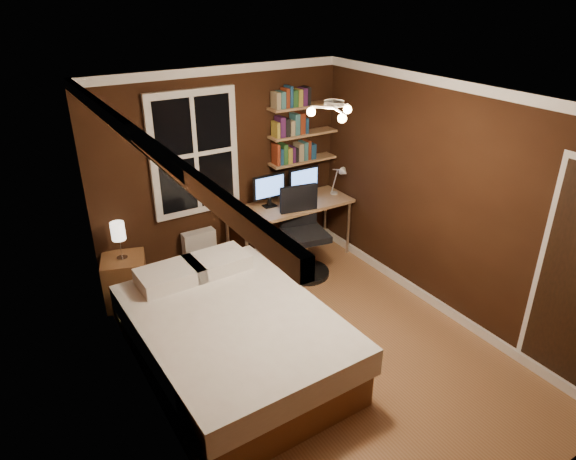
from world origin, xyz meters
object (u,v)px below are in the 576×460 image
radiator (200,253)px  monitor_left (269,191)px  bedside_lamp (119,241)px  office_chair (303,241)px  monitor_right (304,183)px  nightstand (126,281)px  desk (290,209)px  bed (233,338)px  desk_lamp (338,180)px

radiator → monitor_left: size_ratio=1.38×
bedside_lamp → radiator: bedside_lamp is taller
monitor_left → office_chair: monitor_left is taller
monitor_right → office_chair: bearing=-122.7°
nightstand → bedside_lamp: bedside_lamp is taller
bedside_lamp → desk: bearing=-2.1°
radiator → desk: size_ratio=0.37×
bed → bedside_lamp: size_ratio=5.24×
office_chair → desk: bearing=94.2°
radiator → office_chair: bearing=-28.5°
bedside_lamp → monitor_left: size_ratio=0.99×
bed → bedside_lamp: bedside_lamp is taller
nightstand → office_chair: office_chair is taller
bed → monitor_right: (1.84, 1.62, 0.67)m
office_chair → bed: bearing=-133.1°
monitor_left → office_chair: bearing=-66.6°
nightstand → radiator: (0.96, 0.14, 0.01)m
bed → radiator: (0.40, 1.75, -0.02)m
bedside_lamp → desk_lamp: bearing=-3.1°
radiator → monitor_left: (0.92, -0.14, 0.69)m
bed → radiator: bearing=75.1°
radiator → desk_lamp: bearing=-8.9°
nightstand → office_chair: (2.09, -0.47, 0.15)m
radiator → desk_lamp: size_ratio=1.37×
radiator → desk: 1.26m
desk_lamp → office_chair: 0.98m
bed → office_chair: 1.91m
bedside_lamp → office_chair: 2.17m
desk → nightstand: bearing=177.9°
nightstand → monitor_right: (2.39, 0.00, 0.70)m
bed → monitor_right: bearing=39.5°
bed → nightstand: bearing=107.0°
bedside_lamp → monitor_left: (1.88, 0.00, 0.20)m
bedside_lamp → desk_lamp: (2.83, -0.15, 0.21)m
monitor_left → monitor_right: (0.51, 0.00, 0.00)m
desk → monitor_right: monitor_right is taller
monitor_right → nightstand: bearing=-179.9°
bed → radiator: size_ratio=3.78×
nightstand → radiator: bearing=25.1°
desk → office_chair: size_ratio=1.48×
radiator → desk_lamp: 2.02m
bedside_lamp → radiator: bearing=8.3°
bed → radiator: bed is taller
nightstand → monitor_right: monitor_right is taller
office_chair → bedside_lamp: bearing=177.4°
nightstand → monitor_left: (1.88, 0.00, 0.70)m
bed → office_chair: size_ratio=2.05×
desk_lamp → office_chair: size_ratio=0.40×
bedside_lamp → desk: bedside_lamp is taller
monitor_right → desk_lamp: 0.47m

